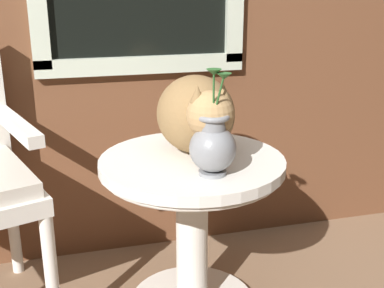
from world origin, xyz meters
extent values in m
cube|color=beige|center=(0.02, 0.64, 0.83)|extent=(0.85, 0.03, 0.07)
cylinder|color=silver|center=(0.10, 0.16, 0.29)|extent=(0.11, 0.11, 0.53)
cylinder|color=silver|center=(0.10, 0.16, 0.57)|extent=(0.62, 0.62, 0.03)
torus|color=silver|center=(0.10, 0.16, 0.55)|extent=(0.60, 0.60, 0.02)
cylinder|color=silver|center=(-0.39, 0.12, 0.23)|extent=(0.04, 0.04, 0.46)
cylinder|color=silver|center=(-0.54, 0.58, 0.23)|extent=(0.04, 0.04, 0.46)
cube|color=silver|center=(-0.47, 0.35, 0.70)|extent=(0.20, 0.48, 0.04)
ellipsoid|color=olive|center=(0.13, 0.23, 0.72)|extent=(0.27, 0.30, 0.27)
sphere|color=tan|center=(0.12, 0.04, 0.77)|extent=(0.15, 0.15, 0.15)
cone|color=olive|center=(0.08, 0.04, 0.84)|extent=(0.05, 0.05, 0.05)
cone|color=olive|center=(0.16, 0.04, 0.84)|extent=(0.05, 0.05, 0.05)
cylinder|color=olive|center=(0.13, 0.43, 0.64)|extent=(0.07, 0.27, 0.06)
cylinder|color=gray|center=(0.12, 0.00, 0.60)|extent=(0.09, 0.09, 0.01)
ellipsoid|color=gray|center=(0.12, 0.00, 0.67)|extent=(0.14, 0.14, 0.14)
cylinder|color=gray|center=(0.12, 0.00, 0.75)|extent=(0.08, 0.08, 0.04)
torus|color=gray|center=(0.12, 0.00, 0.77)|extent=(0.10, 0.10, 0.02)
cylinder|color=#2D662D|center=(0.11, -0.02, 0.84)|extent=(0.02, 0.04, 0.14)
cone|color=#2D662D|center=(0.11, -0.03, 0.91)|extent=(0.04, 0.04, 0.02)
cylinder|color=#2D662D|center=(0.13, -0.02, 0.84)|extent=(0.02, 0.05, 0.13)
cone|color=#2D662D|center=(0.13, -0.05, 0.90)|extent=(0.04, 0.04, 0.02)
camera|label=1|loc=(-0.30, -1.33, 1.15)|focal=45.82mm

